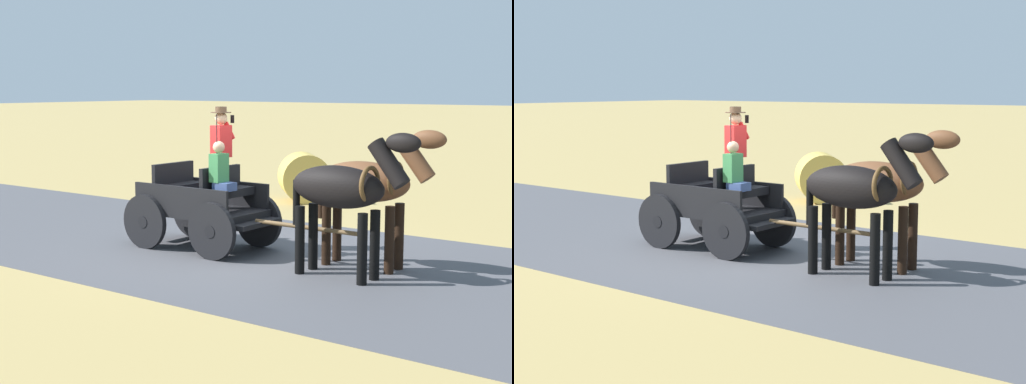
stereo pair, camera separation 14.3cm
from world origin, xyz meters
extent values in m
plane|color=tan|center=(0.00, 0.00, 0.00)|extent=(200.00, 200.00, 0.00)
cube|color=#4C4C51|center=(0.00, 0.00, 0.00)|extent=(6.22, 160.00, 0.01)
cube|color=black|center=(0.12, -0.58, 0.66)|extent=(1.21, 2.20, 0.12)
cube|color=black|center=(-0.45, -0.58, 0.94)|extent=(0.07, 2.09, 0.44)
cube|color=black|center=(0.69, -0.57, 0.94)|extent=(0.07, 2.09, 0.44)
cube|color=black|center=(0.11, 0.64, 0.56)|extent=(1.08, 0.24, 0.08)
cube|color=black|center=(0.12, -1.78, 0.48)|extent=(0.72, 0.20, 0.06)
cube|color=black|center=(0.11, 0.03, 1.04)|extent=(1.02, 0.36, 0.14)
cube|color=black|center=(0.11, -0.15, 1.26)|extent=(1.02, 0.08, 0.44)
cube|color=black|center=(0.12, -1.07, 1.04)|extent=(1.02, 0.36, 0.14)
cube|color=black|center=(0.12, -1.25, 1.26)|extent=(1.02, 0.08, 0.44)
cylinder|color=black|center=(-0.54, 0.19, 0.48)|extent=(0.10, 0.96, 0.96)
cylinder|color=black|center=(-0.54, 0.19, 0.48)|extent=(0.12, 0.21, 0.21)
cylinder|color=black|center=(0.76, 0.20, 0.48)|extent=(0.10, 0.96, 0.96)
cylinder|color=black|center=(0.76, 0.20, 0.48)|extent=(0.12, 0.21, 0.21)
cylinder|color=black|center=(-0.53, -1.35, 0.48)|extent=(0.10, 0.96, 0.96)
cylinder|color=black|center=(-0.53, -1.35, 0.48)|extent=(0.12, 0.21, 0.21)
cylinder|color=black|center=(0.77, -1.34, 0.48)|extent=(0.10, 0.96, 0.96)
cylinder|color=black|center=(0.77, -1.34, 0.48)|extent=(0.12, 0.21, 0.21)
cylinder|color=brown|center=(0.11, 1.62, 0.61)|extent=(0.08, 2.00, 0.07)
cylinder|color=black|center=(0.41, 0.03, 1.74)|extent=(0.02, 0.02, 1.30)
cylinder|color=#384C7F|center=(-0.04, -0.25, 1.17)|extent=(0.22, 0.22, 0.90)
cube|color=red|center=(-0.04, -0.25, 1.90)|extent=(0.34, 0.22, 0.56)
sphere|color=tan|center=(-0.04, -0.25, 2.30)|extent=(0.22, 0.22, 0.22)
cylinder|color=#473323|center=(-0.04, -0.25, 2.40)|extent=(0.36, 0.36, 0.01)
cylinder|color=#473323|center=(-0.04, -0.25, 2.45)|extent=(0.20, 0.20, 0.10)
cylinder|color=red|center=(-0.22, -0.21, 2.08)|extent=(0.26, 0.08, 0.32)
cube|color=black|center=(-0.28, -0.19, 2.28)|extent=(0.02, 0.07, 0.14)
cube|color=#384C7F|center=(0.36, 0.15, 1.18)|extent=(0.28, 0.32, 0.14)
cube|color=#387F47|center=(0.36, 0.03, 1.49)|extent=(0.30, 0.20, 0.48)
sphere|color=tan|center=(0.36, 0.03, 1.84)|extent=(0.20, 0.20, 0.20)
ellipsoid|color=brown|center=(-0.29, 2.42, 1.37)|extent=(0.64, 1.59, 0.64)
cylinder|color=black|center=(-0.50, 2.96, 0.53)|extent=(0.15, 0.15, 1.05)
cylinder|color=black|center=(-0.13, 2.98, 0.53)|extent=(0.15, 0.15, 1.05)
cylinder|color=black|center=(-0.44, 1.87, 0.53)|extent=(0.15, 0.15, 1.05)
cylinder|color=black|center=(-0.08, 1.89, 0.53)|extent=(0.15, 0.15, 1.05)
cylinder|color=brown|center=(-0.33, 3.26, 1.77)|extent=(0.29, 0.66, 0.73)
ellipsoid|color=brown|center=(-0.34, 3.48, 2.07)|extent=(0.25, 0.55, 0.28)
cube|color=black|center=(-0.33, 3.24, 1.81)|extent=(0.08, 0.50, 0.56)
cylinder|color=black|center=(-0.25, 1.68, 1.07)|extent=(0.11, 0.11, 0.70)
torus|color=brown|center=(-0.32, 2.97, 1.45)|extent=(0.55, 0.10, 0.55)
ellipsoid|color=black|center=(0.50, 2.42, 1.37)|extent=(0.59, 1.57, 0.64)
cylinder|color=black|center=(0.33, 2.97, 0.53)|extent=(0.15, 0.15, 1.05)
cylinder|color=black|center=(0.69, 2.97, 0.53)|extent=(0.15, 0.15, 1.05)
cylinder|color=black|center=(0.31, 1.88, 0.53)|extent=(0.15, 0.15, 1.05)
cylinder|color=black|center=(0.67, 1.88, 0.53)|extent=(0.15, 0.15, 1.05)
cylinder|color=black|center=(0.52, 3.27, 1.77)|extent=(0.27, 0.65, 0.73)
ellipsoid|color=black|center=(0.52, 3.49, 2.07)|extent=(0.23, 0.54, 0.28)
cube|color=black|center=(0.52, 3.25, 1.81)|extent=(0.07, 0.50, 0.56)
cylinder|color=black|center=(0.48, 1.68, 1.07)|extent=(0.11, 0.11, 0.70)
torus|color=brown|center=(0.51, 2.97, 1.45)|extent=(0.55, 0.08, 0.55)
cylinder|color=gold|center=(-5.59, -2.16, 0.60)|extent=(1.62, 1.63, 1.20)
camera|label=1|loc=(10.27, 8.24, 2.86)|focal=53.95mm
camera|label=2|loc=(10.19, 8.35, 2.86)|focal=53.95mm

